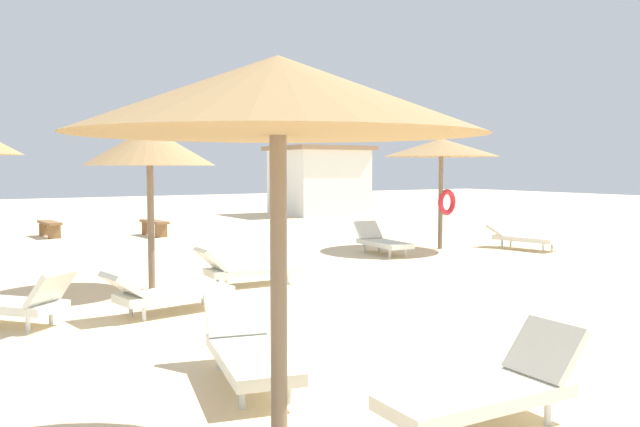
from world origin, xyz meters
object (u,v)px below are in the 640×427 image
lounger_0 (522,237)px  bench_0 (50,226)px  lounger_2 (248,350)px  beach_cabana (319,180)px  parasol_2 (278,97)px  bench_1 (154,225)px  lounger_6 (246,269)px  lounger_1 (166,293)px  parasol_1 (149,147)px  lounger_7 (489,388)px  lounger_3 (11,302)px  lounger_5 (381,241)px  parasol_0 (441,149)px

lounger_0 → bench_0: (-10.12, 9.68, 0.04)m
lounger_2 → beach_cabana: 23.69m
parasol_2 → lounger_2: parasol_2 is taller
bench_0 → bench_1: 3.16m
lounger_6 → lounger_1: bearing=-143.5°
parasol_1 → bench_0: bearing=90.1°
lounger_7 → beach_cabana: (11.76, 21.90, 1.25)m
lounger_3 → beach_cabana: size_ratio=0.46×
parasol_1 → parasol_2: 7.54m
parasol_2 → lounger_2: 3.07m
lounger_0 → lounger_2: lounger_2 is taller
lounger_1 → lounger_7: lounger_7 is taller
lounger_5 → bench_1: size_ratio=1.26×
parasol_1 → lounger_7: size_ratio=1.53×
lounger_0 → beach_cabana: 13.99m
parasol_2 → lounger_1: parasol_2 is taller
lounger_1 → bench_1: bearing=73.3°
lounger_1 → bench_1: 11.43m
parasol_0 → lounger_3: 11.52m
lounger_0 → bench_1: (-7.25, 8.34, 0.04)m
beach_cabana → lounger_1: bearing=-127.7°
bench_1 → bench_0: bearing=155.0°
bench_1 → beach_cabana: bearing=30.0°
lounger_2 → lounger_6: (2.27, 4.88, -0.00)m
parasol_0 → parasol_2: parasol_2 is taller
parasol_0 → lounger_0: (1.80, -1.18, -2.33)m
bench_1 → parasol_2: bearing=-104.6°
lounger_0 → lounger_3: size_ratio=1.10×
parasol_2 → bench_1: (4.24, 16.26, -2.29)m
parasol_2 → lounger_1: (0.96, 5.32, -2.33)m
parasol_0 → lounger_1: parasol_0 is taller
parasol_1 → lounger_0: bearing=2.9°
parasol_2 → beach_cabana: beach_cabana is taller
lounger_5 → lounger_2: bearing=-134.6°
parasol_2 → lounger_1: 5.89m
lounger_1 → lounger_2: lounger_2 is taller
lounger_3 → lounger_7: (2.94, -5.92, -0.00)m
lounger_2 → lounger_5: bearing=45.4°
lounger_0 → lounger_7: 12.60m
parasol_0 → beach_cabana: beach_cabana is taller
lounger_6 → bench_1: bearing=82.2°
lounger_2 → lounger_7: (1.20, -2.11, 0.00)m
parasol_2 → lounger_5: parasol_2 is taller
lounger_0 → lounger_3: lounger_3 is taller
parasol_1 → bench_0: parasol_1 is taller
parasol_1 → lounger_3: 3.71m
parasol_1 → lounger_1: (-0.43, -2.09, -2.20)m
lounger_0 → lounger_1: lounger_1 is taller
parasol_1 → lounger_5: (6.31, 1.62, -2.19)m
beach_cabana → bench_0: bearing=-161.5°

